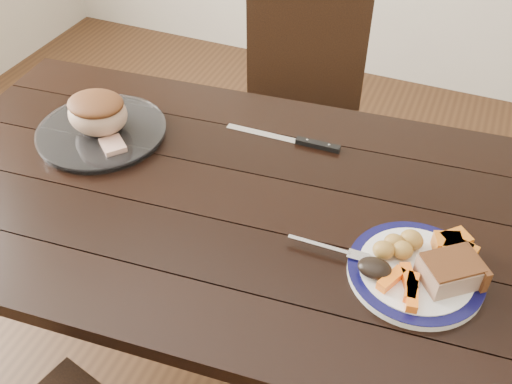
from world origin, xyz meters
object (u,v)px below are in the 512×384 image
at_px(serving_platter, 102,133).
at_px(chair_far, 305,112).
at_px(dinner_plate, 415,272).
at_px(roast_joint, 98,114).
at_px(carving_knife, 304,142).
at_px(dining_table, 230,221).
at_px(fork, 334,250).
at_px(pork_slice, 450,272).

bearing_deg(serving_platter, chair_far, 60.06).
bearing_deg(serving_platter, dinner_plate, -10.51).
distance_m(roast_joint, carving_knife, 0.55).
distance_m(dining_table, chair_far, 0.75).
bearing_deg(dining_table, dinner_plate, -9.72).
relative_size(dining_table, fork, 9.42).
height_order(serving_platter, pork_slice, pork_slice).
distance_m(chair_far, serving_platter, 0.78).
relative_size(fork, roast_joint, 1.10).
xyz_separation_m(fork, roast_joint, (-0.71, 0.18, 0.05)).
distance_m(dining_table, pork_slice, 0.55).
xyz_separation_m(dinner_plate, serving_platter, (-0.88, 0.16, 0.00)).
relative_size(chair_far, carving_knife, 2.90).
relative_size(fork, carving_knife, 0.55).
bearing_deg(dinner_plate, serving_platter, 169.49).
bearing_deg(pork_slice, carving_knife, 140.97).
xyz_separation_m(serving_platter, pork_slice, (0.94, -0.17, 0.04)).
distance_m(dinner_plate, roast_joint, 0.90).
relative_size(pork_slice, carving_knife, 0.34).
relative_size(dinner_plate, fork, 1.58).
relative_size(serving_platter, fork, 1.90).
bearing_deg(pork_slice, fork, -177.64).
xyz_separation_m(pork_slice, carving_knife, (-0.42, 0.34, -0.04)).
distance_m(serving_platter, carving_knife, 0.55).
height_order(dinner_plate, serving_platter, serving_platter).
distance_m(pork_slice, fork, 0.24).
bearing_deg(dining_table, chair_far, 93.42).
relative_size(dining_table, serving_platter, 4.96).
xyz_separation_m(serving_platter, fork, (0.71, -0.18, 0.01)).
bearing_deg(carving_knife, dining_table, -112.37).
bearing_deg(pork_slice, roast_joint, 169.86).
bearing_deg(dining_table, fork, -17.92).
xyz_separation_m(dining_table, dinner_plate, (0.46, -0.08, 0.10)).
bearing_deg(chair_far, serving_platter, 38.19).
bearing_deg(chair_far, pork_slice, 103.01).
xyz_separation_m(chair_far, fork, (0.33, -0.83, 0.25)).
xyz_separation_m(chair_far, roast_joint, (-0.37, -0.65, 0.30)).
bearing_deg(roast_joint, fork, -14.12).
distance_m(pork_slice, carving_knife, 0.55).
height_order(dining_table, fork, fork).
xyz_separation_m(roast_joint, carving_knife, (0.52, 0.18, -0.06)).
distance_m(dining_table, dinner_plate, 0.48).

